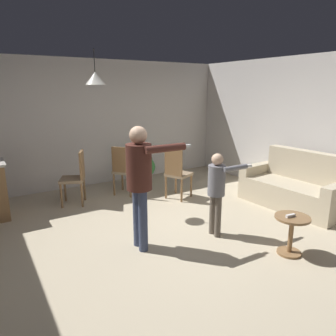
% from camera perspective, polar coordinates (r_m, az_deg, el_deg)
% --- Properties ---
extents(ground, '(7.68, 7.68, 0.00)m').
position_cam_1_polar(ground, '(4.58, 0.28, -12.89)').
color(ground, beige).
extents(wall_back, '(6.40, 0.10, 2.70)m').
position_cam_1_polar(wall_back, '(7.03, -13.88, 7.87)').
color(wall_back, silver).
rests_on(wall_back, ground).
extents(wall_right, '(0.10, 6.40, 2.70)m').
position_cam_1_polar(wall_right, '(6.42, 25.42, 6.32)').
color(wall_right, silver).
rests_on(wall_right, ground).
extents(couch_floral, '(0.98, 1.86, 1.00)m').
position_cam_1_polar(couch_floral, '(6.12, 22.07, -3.47)').
color(couch_floral, beige).
rests_on(couch_floral, ground).
extents(side_table_by_couch, '(0.44, 0.44, 0.52)m').
position_cam_1_polar(side_table_by_couch, '(4.37, 21.60, -10.58)').
color(side_table_by_couch, olive).
rests_on(side_table_by_couch, ground).
extents(person_adult, '(0.81, 0.50, 1.65)m').
position_cam_1_polar(person_adult, '(4.00, -5.11, -1.25)').
color(person_adult, '#384260').
rests_on(person_adult, ground).
extents(person_child, '(0.63, 0.37, 1.22)m').
position_cam_1_polar(person_child, '(4.48, 8.95, -3.17)').
color(person_child, '#60564C').
rests_on(person_child, ground).
extents(dining_chair_by_counter, '(0.59, 0.59, 1.00)m').
position_cam_1_polar(dining_chair_by_counter, '(6.26, -8.05, -0.11)').
color(dining_chair_by_counter, olive).
rests_on(dining_chair_by_counter, ground).
extents(dining_chair_near_wall, '(0.55, 0.55, 1.00)m').
position_cam_1_polar(dining_chair_near_wall, '(5.98, 1.60, -0.67)').
color(dining_chair_near_wall, olive).
rests_on(dining_chair_near_wall, ground).
extents(dining_chair_centre_back, '(0.56, 0.56, 1.00)m').
position_cam_1_polar(dining_chair_centre_back, '(5.95, -16.45, -1.34)').
color(dining_chair_centre_back, olive).
rests_on(dining_chair_centre_back, ground).
extents(potted_plant_corner, '(0.48, 0.48, 0.73)m').
position_cam_1_polar(potted_plant_corner, '(6.99, -4.32, 0.33)').
color(potted_plant_corner, '#4C4742').
rests_on(potted_plant_corner, ground).
extents(spare_remote_on_table, '(0.13, 0.06, 0.04)m').
position_cam_1_polar(spare_remote_on_table, '(4.26, 21.49, -8.13)').
color(spare_remote_on_table, white).
rests_on(spare_remote_on_table, side_table_by_couch).
extents(ceiling_light_pendant, '(0.32, 0.32, 0.55)m').
position_cam_1_polar(ceiling_light_pendant, '(5.27, -13.15, 15.69)').
color(ceiling_light_pendant, silver).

